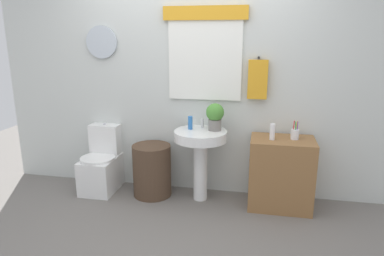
{
  "coord_description": "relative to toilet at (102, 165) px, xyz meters",
  "views": [
    {
      "loc": [
        0.76,
        -2.59,
        1.72
      ],
      "look_at": [
        0.08,
        0.8,
        0.81
      ],
      "focal_mm": 32.59,
      "sensor_mm": 36.0,
      "label": 1
    }
  ],
  "objects": [
    {
      "name": "ground_plane",
      "position": [
        0.99,
        -0.89,
        -0.29
      ],
      "size": [
        8.0,
        8.0,
        0.0
      ],
      "primitive_type": "plane",
      "color": "slate"
    },
    {
      "name": "back_wall",
      "position": [
        0.99,
        0.26,
        1.02
      ],
      "size": [
        4.4,
        0.18,
        2.6
      ],
      "color": "silver",
      "rests_on": "ground_plane"
    },
    {
      "name": "toilet",
      "position": [
        0.0,
        0.0,
        0.0
      ],
      "size": [
        0.38,
        0.51,
        0.75
      ],
      "color": "white",
      "rests_on": "ground_plane"
    },
    {
      "name": "laundry_hamper",
      "position": [
        0.61,
        -0.04,
        0.0
      ],
      "size": [
        0.42,
        0.42,
        0.58
      ],
      "primitive_type": "cylinder",
      "color": "#4C3828",
      "rests_on": "ground_plane"
    },
    {
      "name": "pedestal_sink",
      "position": [
        1.15,
        -0.04,
        0.31
      ],
      "size": [
        0.55,
        0.55,
        0.77
      ],
      "color": "white",
      "rests_on": "ground_plane"
    },
    {
      "name": "faucet",
      "position": [
        1.15,
        0.08,
        0.53
      ],
      "size": [
        0.03,
        0.03,
        0.1
      ],
      "primitive_type": "cylinder",
      "color": "silver",
      "rests_on": "pedestal_sink"
    },
    {
      "name": "wooden_cabinet",
      "position": [
        1.99,
        -0.04,
        0.08
      ],
      "size": [
        0.63,
        0.44,
        0.73
      ],
      "primitive_type": "cube",
      "color": "olive",
      "rests_on": "ground_plane"
    },
    {
      "name": "soap_bottle",
      "position": [
        1.03,
        0.01,
        0.55
      ],
      "size": [
        0.05,
        0.05,
        0.14
      ],
      "primitive_type": "cylinder",
      "color": "#2D6BB7",
      "rests_on": "pedestal_sink"
    },
    {
      "name": "potted_plant",
      "position": [
        1.29,
        0.02,
        0.64
      ],
      "size": [
        0.19,
        0.19,
        0.29
      ],
      "color": "slate",
      "rests_on": "pedestal_sink"
    },
    {
      "name": "lotion_bottle",
      "position": [
        1.88,
        -0.08,
        0.52
      ],
      "size": [
        0.05,
        0.05,
        0.16
      ],
      "primitive_type": "cylinder",
      "color": "white",
      "rests_on": "wooden_cabinet"
    },
    {
      "name": "toothbrush_cup",
      "position": [
        2.1,
        -0.02,
        0.5
      ],
      "size": [
        0.08,
        0.08,
        0.19
      ],
      "color": "silver",
      "rests_on": "wooden_cabinet"
    }
  ]
}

